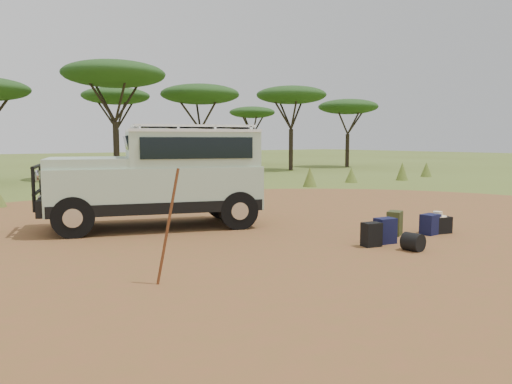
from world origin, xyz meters
TOP-DOWN VIEW (x-y plane):
  - ground at (0.00, 0.00)m, footprint 140.00×140.00m
  - dirt_clearing at (0.00, 0.00)m, footprint 23.00×23.00m
  - grass_fringe at (0.12, 8.67)m, footprint 36.60×1.60m
  - acacia_treeline at (0.75, 19.81)m, footprint 46.70×13.20m
  - safari_vehicle at (-0.46, 3.19)m, footprint 5.11×3.37m
  - walking_staff at (-2.45, -1.08)m, footprint 0.34×0.17m
  - backpack_black at (1.74, -1.13)m, footprint 0.38×0.32m
  - backpack_navy at (2.17, -1.10)m, footprint 0.42×0.34m
  - backpack_olive at (3.01, -0.67)m, footprint 0.45×0.40m
  - duffel_navy at (3.68, -1.06)m, footprint 0.41×0.32m
  - hard_case at (3.95, -1.05)m, footprint 0.59×0.49m
  - stuff_sack at (2.06, -1.82)m, footprint 0.34×0.34m
  - safari_hat at (3.95, -1.05)m, footprint 0.38×0.38m

SIDE VIEW (x-z plane):
  - ground at x=0.00m, z-range 0.00..0.00m
  - dirt_clearing at x=0.00m, z-range 0.00..0.01m
  - stuff_sack at x=2.06m, z-range 0.00..0.33m
  - hard_case at x=3.95m, z-range 0.00..0.36m
  - duffel_navy at x=3.68m, z-range 0.00..0.44m
  - backpack_black at x=1.74m, z-range 0.00..0.46m
  - backpack_navy at x=2.17m, z-range 0.00..0.50m
  - backpack_olive at x=3.01m, z-range 0.00..0.51m
  - grass_fringe at x=0.12m, z-range -0.05..0.85m
  - safari_hat at x=3.95m, z-range 0.35..0.46m
  - walking_staff at x=-2.45m, z-range 0.00..1.62m
  - safari_vehicle at x=-0.46m, z-range -0.04..2.30m
  - acacia_treeline at x=0.75m, z-range 1.74..8.00m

